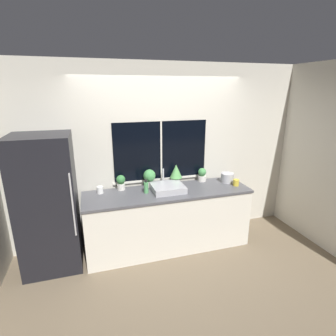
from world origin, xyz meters
The scene contains 15 objects.
ground_plane centered at (0.00, 0.00, 0.00)m, with size 14.00×14.00×0.00m, color brown.
wall_back centered at (0.00, 0.73, 1.35)m, with size 8.00×0.09×2.70m.
wall_left centered at (-2.25, 1.50, 1.35)m, with size 0.06×7.00×2.70m.
wall_right centered at (2.25, 1.50, 1.35)m, with size 0.06×7.00×2.70m.
counter centered at (0.00, 0.33, 0.45)m, with size 2.41×0.68×0.90m.
refrigerator centered at (-1.61, 0.37, 0.90)m, with size 0.72×0.71×1.80m.
sink centered at (0.00, 0.35, 0.95)m, with size 0.46×0.47×0.27m.
potted_plant_far_left centered at (-0.64, 0.59, 1.02)m, with size 0.13×0.13×0.22m.
potted_plant_center_left centered at (-0.21, 0.59, 1.05)m, with size 0.18×0.18×0.27m.
potted_plant_center_right centered at (0.21, 0.59, 1.08)m, with size 0.19×0.19×0.31m.
potted_plant_far_right centered at (0.65, 0.59, 1.01)m, with size 0.13×0.13×0.22m.
soap_bottle centered at (-0.31, 0.36, 0.98)m, with size 0.06×0.06×0.20m.
mug_white centered at (-0.94, 0.53, 0.95)m, with size 0.09×0.09×0.10m.
mug_yellow centered at (1.06, 0.25, 0.95)m, with size 0.09×0.09×0.10m.
kettle centered at (1.01, 0.43, 0.98)m, with size 0.20×0.20×0.16m.
Camera 1 is at (-1.02, -3.05, 2.32)m, focal length 28.00 mm.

